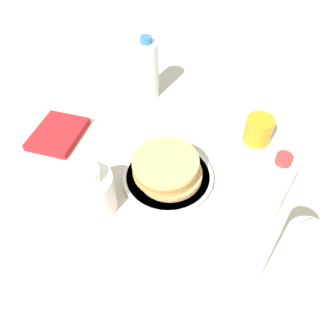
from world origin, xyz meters
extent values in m
plane|color=#BCB7AD|center=(0.00, 0.00, 0.00)|extent=(4.00, 4.00, 0.00)
cylinder|color=silver|center=(-0.01, 0.03, 0.01)|extent=(0.21, 0.21, 0.01)
cylinder|color=silver|center=(-0.01, 0.03, 0.01)|extent=(0.23, 0.23, 0.01)
cylinder|color=tan|center=(-0.01, 0.03, 0.02)|extent=(0.16, 0.16, 0.02)
cylinder|color=tan|center=(-0.01, 0.02, 0.04)|extent=(0.16, 0.16, 0.01)
cylinder|color=#B1753C|center=(-0.01, 0.03, 0.05)|extent=(0.16, 0.16, 0.02)
cylinder|color=#D5BA69|center=(-0.01, 0.03, 0.07)|extent=(0.16, 0.16, 0.01)
cylinder|color=orange|center=(-0.27, 0.16, 0.04)|extent=(0.08, 0.08, 0.07)
cylinder|color=white|center=(0.15, -0.07, 0.05)|extent=(0.11, 0.11, 0.10)
cylinder|color=white|center=(0.15, -0.07, 0.11)|extent=(0.06, 0.06, 0.03)
cylinder|color=silver|center=(-0.05, 0.27, 0.09)|extent=(0.06, 0.06, 0.17)
cylinder|color=red|center=(-0.05, 0.27, 0.18)|extent=(0.03, 0.03, 0.02)
cylinder|color=silver|center=(-0.28, -0.21, 0.09)|extent=(0.07, 0.07, 0.18)
cylinder|color=blue|center=(-0.28, -0.21, 0.19)|extent=(0.03, 0.03, 0.02)
cylinder|color=silver|center=(0.12, 0.36, 0.11)|extent=(0.07, 0.07, 0.23)
cylinder|color=white|center=(0.12, 0.36, 0.23)|extent=(0.03, 0.03, 0.02)
cube|color=red|center=(0.03, -0.32, 0.01)|extent=(0.19, 0.17, 0.02)
camera|label=1|loc=(0.43, 0.31, 0.65)|focal=35.00mm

